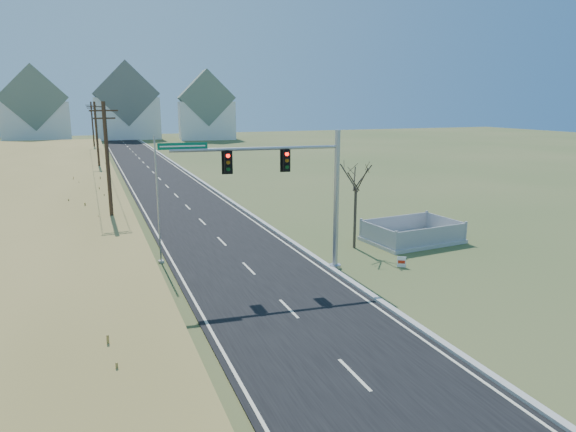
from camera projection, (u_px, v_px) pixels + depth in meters
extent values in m
plane|color=#455629|center=(273.00, 294.00, 24.42)|extent=(260.00, 260.00, 0.00)
cube|color=black|center=(150.00, 169.00, 69.87)|extent=(8.00, 180.00, 0.06)
cube|color=#B2AFA8|center=(180.00, 167.00, 71.33)|extent=(0.30, 180.00, 0.18)
cylinder|color=#422D1E|center=(108.00, 169.00, 34.77)|extent=(0.26, 0.26, 9.00)
cube|color=#422D1E|center=(104.00, 111.00, 33.92)|extent=(1.80, 0.10, 0.10)
cube|color=#422D1E|center=(104.00, 118.00, 34.03)|extent=(1.40, 0.10, 0.10)
cylinder|color=#422D1E|center=(97.00, 140.00, 62.04)|extent=(0.26, 0.26, 9.00)
cube|color=#422D1E|center=(95.00, 107.00, 61.19)|extent=(1.80, 0.10, 0.10)
cube|color=#422D1E|center=(95.00, 111.00, 61.30)|extent=(1.40, 0.10, 0.10)
cylinder|color=#422D1E|center=(93.00, 128.00, 89.31)|extent=(0.26, 0.26, 9.00)
cube|color=#422D1E|center=(91.00, 105.00, 88.46)|extent=(1.80, 0.10, 0.10)
cube|color=#422D1E|center=(91.00, 108.00, 88.57)|extent=(1.40, 0.10, 0.10)
cube|color=white|center=(36.00, 122.00, 115.22)|extent=(14.66, 10.95, 9.00)
cube|color=slate|center=(33.00, 97.00, 114.05)|extent=(14.93, 11.17, 14.26)
cube|color=white|center=(127.00, 118.00, 125.86)|extent=(15.00, 10.00, 10.00)
cube|color=slate|center=(125.00, 94.00, 124.57)|extent=(15.27, 10.20, 15.27)
cube|color=white|center=(206.00, 121.00, 125.09)|extent=(13.87, 10.31, 9.00)
cube|color=slate|center=(206.00, 98.00, 123.91)|extent=(14.12, 10.51, 13.24)
cylinder|color=#9EA0A5|center=(335.00, 266.00, 28.26)|extent=(0.65, 0.65, 0.22)
cylinder|color=#9EA0A5|center=(336.00, 201.00, 27.46)|extent=(0.28, 0.28, 7.54)
cylinder|color=#9EA0A5|center=(257.00, 149.00, 25.63)|extent=(8.60, 0.90, 0.17)
cube|color=black|center=(286.00, 160.00, 26.19)|extent=(0.36, 0.31, 1.05)
cube|color=black|center=(228.00, 162.00, 25.35)|extent=(0.36, 0.31, 1.05)
cube|color=#056143|center=(183.00, 146.00, 24.57)|extent=(2.37, 0.24, 0.32)
cube|color=#B7B5AD|center=(412.00, 240.00, 33.70)|extent=(6.20, 4.52, 0.22)
cube|color=#A0A0A5|center=(432.00, 236.00, 31.93)|extent=(5.56, 0.58, 1.11)
cube|color=#A0A0A5|center=(395.00, 224.00, 35.18)|extent=(5.56, 0.58, 1.11)
cube|color=#A0A0A5|center=(378.00, 235.00, 32.34)|extent=(0.41, 3.71, 1.11)
cube|color=#A0A0A5|center=(445.00, 225.00, 34.76)|extent=(0.41, 3.71, 1.11)
cube|color=white|center=(401.00, 262.00, 28.37)|extent=(0.43, 0.30, 0.59)
cube|color=red|center=(401.00, 262.00, 28.34)|extent=(0.33, 0.22, 0.17)
cylinder|color=#B7B5AD|center=(161.00, 262.00, 29.22)|extent=(0.32, 0.32, 0.14)
cylinder|color=#9EA0A5|center=(158.00, 201.00, 28.45)|extent=(0.09, 0.09, 7.17)
cylinder|color=#4C3F33|center=(355.00, 218.00, 31.83)|extent=(0.17, 0.17, 3.78)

